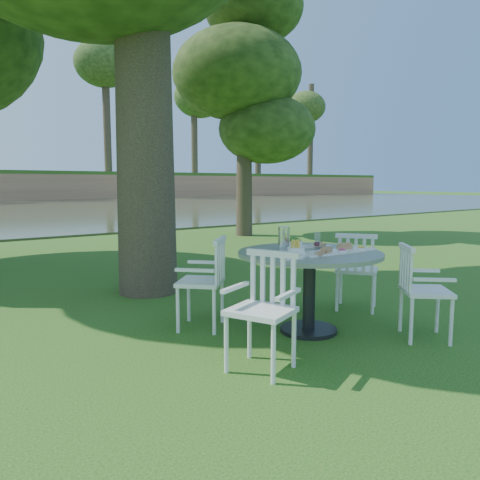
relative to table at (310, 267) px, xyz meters
name	(u,v)px	position (x,y,z in m)	size (l,w,h in m)	color
ground	(251,320)	(-0.22, 0.65, -0.65)	(140.00, 140.00, 0.00)	#1A420D
table	(310,267)	(0.00, 0.00, 0.00)	(1.40, 1.40, 0.80)	black
chair_ne	(356,266)	(0.98, 0.23, -0.12)	(0.61, 0.62, 0.90)	white
chair_nw	(209,276)	(-0.72, 0.69, -0.11)	(0.64, 0.64, 0.92)	white
chair_sw	(266,300)	(-0.90, -0.42, -0.11)	(0.58, 0.60, 0.92)	white
chair_se	(417,284)	(0.67, -0.74, -0.13)	(0.61, 0.61, 0.89)	white
tableware	(305,246)	(0.00, 0.07, 0.20)	(1.18, 0.78, 0.23)	white
tree_right	(244,17)	(4.67, 7.25, 5.22)	(3.14, 3.14, 9.82)	black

